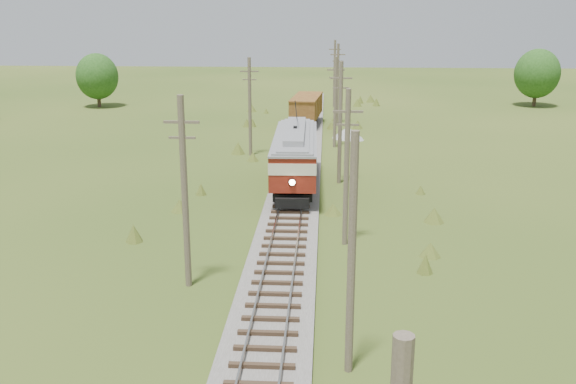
{
  "coord_description": "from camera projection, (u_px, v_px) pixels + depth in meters",
  "views": [
    {
      "loc": [
        2.13,
        -15.59,
        12.6
      ],
      "look_at": [
        0.0,
        20.41,
        2.27
      ],
      "focal_mm": 40.0,
      "sensor_mm": 36.0,
      "label": 1
    }
  ],
  "objects": [
    {
      "name": "tree_mid_b",
      "position": [
        537.0,
        74.0,
        84.75
      ],
      "size": [
        5.88,
        5.88,
        7.57
      ],
      "color": "#38281C",
      "rests_on": "ground"
    },
    {
      "name": "utility_pole_l_b",
      "position": [
        250.0,
        106.0,
        55.98
      ],
      "size": [
        1.6,
        0.3,
        8.6
      ],
      "color": "brown",
      "rests_on": "ground"
    },
    {
      "name": "utility_pole_r_3",
      "position": [
        340.0,
        122.0,
        46.85
      ],
      "size": [
        1.6,
        0.3,
        9.0
      ],
      "color": "brown",
      "rests_on": "ground"
    },
    {
      "name": "gravel_pile",
      "position": [
        349.0,
        133.0,
        64.52
      ],
      "size": [
        3.18,
        3.37,
        1.15
      ],
      "color": "gray",
      "rests_on": "ground"
    },
    {
      "name": "tree_mid_a",
      "position": [
        97.0,
        76.0,
        84.3
      ],
      "size": [
        5.46,
        5.46,
        7.03
      ],
      "color": "#38281C",
      "rests_on": "ground"
    },
    {
      "name": "utility_pole_r_6",
      "position": [
        334.0,
        73.0,
        84.32
      ],
      "size": [
        1.6,
        0.3,
        8.7
      ],
      "color": "brown",
      "rests_on": "ground"
    },
    {
      "name": "streetcar",
      "position": [
        295.0,
        152.0,
        45.69
      ],
      "size": [
        3.28,
        13.09,
        5.96
      ],
      "rotation": [
        0.0,
        0.0,
        0.02
      ],
      "color": "black",
      "rests_on": "ground"
    },
    {
      "name": "utility_pole_r_2",
      "position": [
        347.0,
        167.0,
        34.42
      ],
      "size": [
        1.6,
        0.3,
        8.6
      ],
      "color": "brown",
      "rests_on": "ground"
    },
    {
      "name": "utility_pole_l_a",
      "position": [
        185.0,
        191.0,
        29.04
      ],
      "size": [
        1.6,
        0.3,
        9.0
      ],
      "color": "brown",
      "rests_on": "ground"
    },
    {
      "name": "utility_pole_r_1",
      "position": [
        352.0,
        257.0,
        21.97
      ],
      "size": [
        0.3,
        0.3,
        8.8
      ],
      "color": "brown",
      "rests_on": "ground"
    },
    {
      "name": "utility_pole_r_5",
      "position": [
        338.0,
        83.0,
        71.8
      ],
      "size": [
        1.6,
        0.3,
        8.9
      ],
      "color": "brown",
      "rests_on": "ground"
    },
    {
      "name": "railbed_main",
      "position": [
        298.0,
        170.0,
        51.13
      ],
      "size": [
        3.6,
        96.0,
        0.57
      ],
      "color": "#605B54",
      "rests_on": "ground"
    },
    {
      "name": "gondola",
      "position": [
        306.0,
        108.0,
        70.4
      ],
      "size": [
        3.52,
        8.75,
        2.84
      ],
      "rotation": [
        0.0,
        0.0,
        -0.09
      ],
      "color": "black",
      "rests_on": "ground"
    },
    {
      "name": "utility_pole_r_4",
      "position": [
        335.0,
        101.0,
        59.42
      ],
      "size": [
        1.6,
        0.3,
        8.4
      ],
      "color": "brown",
      "rests_on": "ground"
    }
  ]
}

